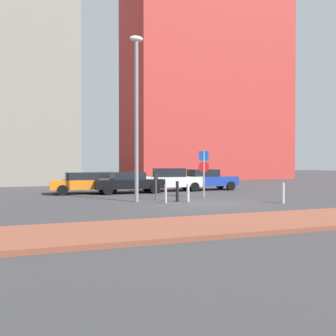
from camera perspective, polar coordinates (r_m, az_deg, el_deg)
name	(u,v)px	position (r m, az deg, el deg)	size (l,w,h in m)	color
ground_plane	(208,204)	(17.23, 6.58, -5.81)	(120.00, 120.00, 0.00)	#38383A
sidewalk_brick	(284,221)	(12.37, 18.38, -8.18)	(40.00, 3.16, 0.14)	brown
parked_car_orange	(85,182)	(23.15, -13.38, -2.32)	(4.49, 2.00, 1.37)	orange
parked_car_black	(128,182)	(23.02, -6.50, -2.30)	(4.53, 2.11, 1.39)	black
parked_car_white	(170,180)	(24.50, 0.37, -1.90)	(4.50, 2.16, 1.61)	white
parked_car_blue	(207,179)	(25.60, 6.34, -1.86)	(4.25, 1.90, 1.51)	#1E389E
parking_sign_post	(204,168)	(19.95, 5.86, -0.02)	(0.58, 0.20, 2.69)	gray
parking_meter	(156,183)	(18.75, -1.99, -2.47)	(0.18, 0.14, 1.40)	#4C4C51
street_lamp	(136,106)	(18.09, -5.19, 9.99)	(0.70, 0.36, 8.45)	gray
traffic_bollard_near	(177,191)	(17.93, 1.53, -3.85)	(0.15, 0.15, 1.05)	black
traffic_bollard_mid	(188,193)	(17.95, 3.28, -4.10)	(0.15, 0.15, 0.89)	#B7B7BC
traffic_bollard_far	(166,194)	(17.28, -0.39, -4.24)	(0.12, 0.12, 0.92)	#B7B7BC
traffic_bollard_edge	(283,193)	(18.08, 18.26, -3.92)	(0.17, 0.17, 1.01)	#B7B7BC
building_colorful_midrise	(201,74)	(47.89, 5.48, 15.03)	(19.43, 13.20, 27.40)	#BF3833
building_under_construction	(18,55)	(40.22, -23.26, 16.56)	(11.08, 14.55, 25.83)	gray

